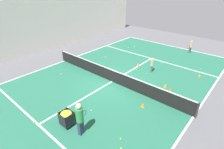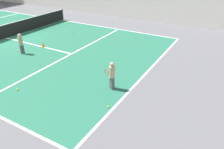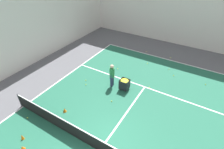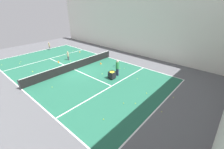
# 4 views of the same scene
# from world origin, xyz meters

# --- Properties ---
(line_baseline_far) EXTENTS (11.33, 0.10, 0.00)m
(line_baseline_far) POSITION_xyz_m (0.00, 10.23, 0.01)
(line_baseline_far) COLOR white
(line_baseline_far) RESTS_ON ground
(line_sideline_left) EXTENTS (0.10, 20.47, 0.00)m
(line_sideline_left) POSITION_xyz_m (-5.66, 0.00, 0.01)
(line_sideline_left) COLOR white
(line_sideline_left) RESTS_ON ground
(line_service_far) EXTENTS (11.33, 0.10, 0.00)m
(line_service_far) POSITION_xyz_m (0.00, 5.63, 0.01)
(line_service_far) COLOR white
(line_service_far) RESTS_ON ground
(hall_enclosure_far) EXTENTS (18.62, 0.15, 8.25)m
(hall_enclosure_far) POSITION_xyz_m (0.00, 13.95, 4.13)
(hall_enclosure_far) COLOR silver
(hall_enclosure_far) RESTS_ON ground
(tennis_net) EXTENTS (11.63, 0.10, 0.95)m
(tennis_net) POSITION_xyz_m (0.00, 0.00, 0.50)
(tennis_net) COLOR #2D2D33
(tennis_net) RESTS_ON ground
(coach_at_net) EXTENTS (0.39, 0.68, 1.72)m
(coach_at_net) POSITION_xyz_m (-2.07, 4.59, 0.99)
(coach_at_net) COLOR #2D3351
(coach_at_net) RESTS_ON ground
(ball_cart) EXTENTS (0.60, 0.57, 0.80)m
(ball_cart) POSITION_xyz_m (-1.13, 4.68, 0.57)
(ball_cart) COLOR black
(ball_cart) RESTS_ON ground
(training_cone_2) EXTENTS (0.16, 0.16, 0.32)m
(training_cone_2) POSITION_xyz_m (-3.70, -1.46, 0.16)
(training_cone_2) COLOR orange
(training_cone_2) RESTS_ON ground
(training_cone_3) EXTENTS (0.21, 0.21, 0.26)m
(training_cone_3) POSITION_xyz_m (-3.18, 1.02, 0.13)
(training_cone_3) COLOR orange
(training_cone_3) RESTS_ON ground
(training_cone_4) EXTENTS (0.22, 0.22, 0.23)m
(training_cone_4) POSITION_xyz_m (-3.20, -1.81, 0.12)
(training_cone_4) COLOR orange
(training_cone_4) RESTS_ON ground
(tennis_ball_0) EXTENTS (0.07, 0.07, 0.07)m
(tennis_ball_0) POSITION_xyz_m (-2.75, 6.63, 0.04)
(tennis_ball_0) COLOR yellow
(tennis_ball_0) RESTS_ON ground
(tennis_ball_4) EXTENTS (0.07, 0.07, 0.07)m
(tennis_ball_4) POSITION_xyz_m (-1.01, 8.66, 0.04)
(tennis_ball_4) COLOR yellow
(tennis_ball_4) RESTS_ON ground
(tennis_ball_7) EXTENTS (0.07, 0.07, 0.07)m
(tennis_ball_7) POSITION_xyz_m (-4.00, 4.07, 0.04)
(tennis_ball_7) COLOR yellow
(tennis_ball_7) RESTS_ON ground
(tennis_ball_12) EXTENTS (0.07, 0.07, 0.07)m
(tennis_ball_12) POSITION_xyz_m (0.81, 8.72, 0.04)
(tennis_ball_12) COLOR yellow
(tennis_ball_12) RESTS_ON ground
(tennis_ball_13) EXTENTS (0.07, 0.07, 0.07)m
(tennis_ball_13) POSITION_xyz_m (-3.68, 3.67, 0.04)
(tennis_ball_13) COLOR yellow
(tennis_ball_13) RESTS_ON ground
(tennis_ball_16) EXTENTS (0.07, 0.07, 0.07)m
(tennis_ball_16) POSITION_xyz_m (0.39, 10.64, 0.04)
(tennis_ball_16) COLOR yellow
(tennis_ball_16) RESTS_ON ground
(tennis_ball_18) EXTENTS (0.07, 0.07, 0.07)m
(tennis_ball_18) POSITION_xyz_m (-1.24, 3.18, 0.04)
(tennis_ball_18) COLOR yellow
(tennis_ball_18) RESTS_ON ground
(tennis_ball_20) EXTENTS (0.07, 0.07, 0.07)m
(tennis_ball_20) POSITION_xyz_m (3.62, 8.10, 0.04)
(tennis_ball_20) COLOR yellow
(tennis_ball_20) RESTS_ON ground
(tennis_ball_21) EXTENTS (0.07, 0.07, 0.07)m
(tennis_ball_21) POSITION_xyz_m (0.30, 5.70, 0.04)
(tennis_ball_21) COLOR yellow
(tennis_ball_21) RESTS_ON ground
(tennis_ball_24) EXTENTS (0.07, 0.07, 0.07)m
(tennis_ball_24) POSITION_xyz_m (-4.65, -0.46, 0.04)
(tennis_ball_24) COLOR yellow
(tennis_ball_24) RESTS_ON ground
(tennis_ball_26) EXTENTS (0.07, 0.07, 0.07)m
(tennis_ball_26) POSITION_xyz_m (1.36, 8.02, 0.04)
(tennis_ball_26) COLOR yellow
(tennis_ball_26) RESTS_ON ground
(tennis_ball_28) EXTENTS (0.07, 0.07, 0.07)m
(tennis_ball_28) POSITION_xyz_m (-1.89, 10.58, 0.04)
(tennis_ball_28) COLOR yellow
(tennis_ball_28) RESTS_ON ground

